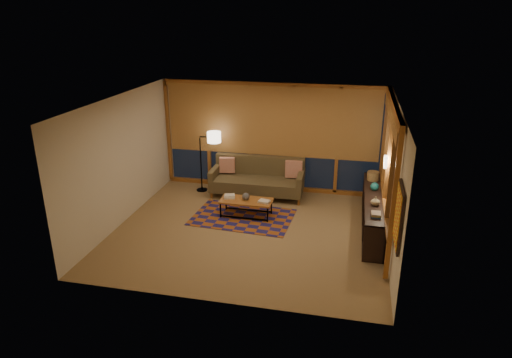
% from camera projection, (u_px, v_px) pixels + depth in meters
% --- Properties ---
extents(floor, '(5.50, 5.00, 0.01)m').
position_uv_depth(floor, '(249.00, 231.00, 9.48)').
color(floor, '#A37E53').
rests_on(floor, ground).
extents(ceiling, '(5.50, 5.00, 0.01)m').
position_uv_depth(ceiling, '(248.00, 101.00, 8.53)').
color(ceiling, silver).
rests_on(ceiling, walls).
extents(walls, '(5.51, 5.01, 2.70)m').
position_uv_depth(walls, '(249.00, 169.00, 9.00)').
color(walls, beige).
rests_on(walls, floor).
extents(window_wall_back, '(5.30, 0.16, 2.60)m').
position_uv_depth(window_wall_back, '(271.00, 138.00, 11.23)').
color(window_wall_back, '#AB732F').
rests_on(window_wall_back, walls).
extents(window_wall_right, '(0.16, 3.70, 2.60)m').
position_uv_depth(window_wall_right, '(387.00, 169.00, 9.01)').
color(window_wall_right, '#AB732F').
rests_on(window_wall_right, walls).
extents(wall_art, '(0.06, 0.74, 0.94)m').
position_uv_depth(wall_art, '(398.00, 217.00, 6.73)').
color(wall_art, red).
rests_on(wall_art, walls).
extents(wall_sconce, '(0.12, 0.18, 0.22)m').
position_uv_depth(wall_sconce, '(386.00, 162.00, 8.82)').
color(wall_sconce, '#FFE8C9').
rests_on(wall_sconce, walls).
extents(sofa, '(2.24, 0.94, 0.91)m').
position_uv_depth(sofa, '(257.00, 178.00, 11.09)').
color(sofa, olive).
rests_on(sofa, floor).
extents(pillow_left, '(0.39, 0.18, 0.38)m').
position_uv_depth(pillow_left, '(227.00, 167.00, 11.33)').
color(pillow_left, red).
rests_on(pillow_left, sofa).
extents(pillow_right, '(0.42, 0.18, 0.41)m').
position_uv_depth(pillow_right, '(294.00, 170.00, 11.03)').
color(pillow_right, red).
rests_on(pillow_right, sofa).
extents(area_rug, '(2.25, 1.57, 0.01)m').
position_uv_depth(area_rug, '(243.00, 217.00, 10.08)').
color(area_rug, '#964C18').
rests_on(area_rug, floor).
extents(coffee_table, '(1.15, 0.53, 0.38)m').
position_uv_depth(coffee_table, '(246.00, 208.00, 10.09)').
color(coffee_table, '#AB732F').
rests_on(coffee_table, floor).
extents(book_stack_a, '(0.30, 0.26, 0.07)m').
position_uv_depth(book_stack_a, '(229.00, 196.00, 10.12)').
color(book_stack_a, silver).
rests_on(book_stack_a, coffee_table).
extents(book_stack_b, '(0.25, 0.21, 0.04)m').
position_uv_depth(book_stack_b, '(264.00, 201.00, 9.90)').
color(book_stack_b, silver).
rests_on(book_stack_b, coffee_table).
extents(ceramic_pot, '(0.18, 0.18, 0.16)m').
position_uv_depth(ceramic_pot, '(246.00, 196.00, 10.01)').
color(ceramic_pot, '#2A2B2E').
rests_on(ceramic_pot, coffee_table).
extents(floor_lamp, '(0.55, 0.39, 1.54)m').
position_uv_depth(floor_lamp, '(201.00, 161.00, 11.32)').
color(floor_lamp, black).
rests_on(floor_lamp, floor).
extents(bookshelf, '(0.40, 2.90, 0.72)m').
position_uv_depth(bookshelf, '(373.00, 212.00, 9.47)').
color(bookshelf, black).
rests_on(bookshelf, floor).
extents(basket, '(0.32, 0.32, 0.19)m').
position_uv_depth(basket, '(373.00, 176.00, 10.19)').
color(basket, '#A77A4B').
rests_on(basket, bookshelf).
extents(teal_bowl, '(0.21, 0.21, 0.18)m').
position_uv_depth(teal_bowl, '(375.00, 187.00, 9.61)').
color(teal_bowl, '#1A6769').
rests_on(teal_bowl, bookshelf).
extents(vase, '(0.20, 0.20, 0.18)m').
position_uv_depth(vase, '(376.00, 201.00, 8.88)').
color(vase, tan).
rests_on(vase, bookshelf).
extents(shelf_book_stack, '(0.20, 0.24, 0.06)m').
position_uv_depth(shelf_book_stack, '(376.00, 215.00, 8.43)').
color(shelf_book_stack, silver).
rests_on(shelf_book_stack, bookshelf).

